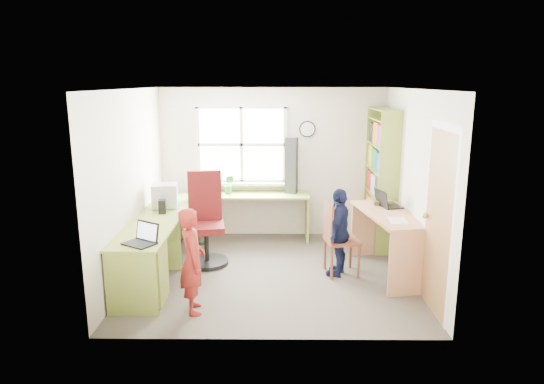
{
  "coord_description": "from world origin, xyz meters",
  "views": [
    {
      "loc": [
        0.05,
        -6.04,
        2.49
      ],
      "look_at": [
        0.0,
        0.25,
        1.05
      ],
      "focal_mm": 32.0,
      "sensor_mm": 36.0,
      "label": 1
    }
  ],
  "objects_px": {
    "laptop_left": "(143,239)",
    "person_navy": "(339,232)",
    "wooden_chair": "(337,236)",
    "crt_monitor": "(165,196)",
    "right_desk": "(392,230)",
    "bookshelf": "(381,182)",
    "l_desk": "(168,247)",
    "laptop_right": "(386,203)",
    "potted_plant": "(229,185)",
    "person_red": "(192,261)",
    "person_green": "(201,211)",
    "cd_tower": "(291,165)",
    "swivel_chair": "(206,224)"
  },
  "relations": [
    {
      "from": "l_desk",
      "to": "laptop_right",
      "type": "height_order",
      "value": "laptop_right"
    },
    {
      "from": "laptop_right",
      "to": "person_green",
      "type": "bearing_deg",
      "value": 60.25
    },
    {
      "from": "swivel_chair",
      "to": "crt_monitor",
      "type": "xyz_separation_m",
      "value": [
        -0.59,
        0.15,
        0.37
      ]
    },
    {
      "from": "bookshelf",
      "to": "crt_monitor",
      "type": "distance_m",
      "value": 3.22
    },
    {
      "from": "l_desk",
      "to": "swivel_chair",
      "type": "xyz_separation_m",
      "value": [
        0.39,
        0.69,
        0.09
      ]
    },
    {
      "from": "crt_monitor",
      "to": "person_green",
      "type": "bearing_deg",
      "value": 39.64
    },
    {
      "from": "bookshelf",
      "to": "right_desk",
      "type": "bearing_deg",
      "value": -94.23
    },
    {
      "from": "laptop_left",
      "to": "person_navy",
      "type": "height_order",
      "value": "person_navy"
    },
    {
      "from": "bookshelf",
      "to": "person_navy",
      "type": "distance_m",
      "value": 1.5
    },
    {
      "from": "l_desk",
      "to": "laptop_right",
      "type": "xyz_separation_m",
      "value": [
        2.86,
        0.62,
        0.43
      ]
    },
    {
      "from": "crt_monitor",
      "to": "laptop_right",
      "type": "height_order",
      "value": "crt_monitor"
    },
    {
      "from": "crt_monitor",
      "to": "person_navy",
      "type": "relative_size",
      "value": 0.33
    },
    {
      "from": "cd_tower",
      "to": "person_navy",
      "type": "bearing_deg",
      "value": -54.69
    },
    {
      "from": "bookshelf",
      "to": "cd_tower",
      "type": "height_order",
      "value": "bookshelf"
    },
    {
      "from": "wooden_chair",
      "to": "person_green",
      "type": "height_order",
      "value": "person_green"
    },
    {
      "from": "crt_monitor",
      "to": "person_navy",
      "type": "bearing_deg",
      "value": -21.59
    },
    {
      "from": "cd_tower",
      "to": "wooden_chair",
      "type": "bearing_deg",
      "value": -55.49
    },
    {
      "from": "l_desk",
      "to": "potted_plant",
      "type": "bearing_deg",
      "value": 70.03
    },
    {
      "from": "laptop_left",
      "to": "person_navy",
      "type": "xyz_separation_m",
      "value": [
        2.29,
        0.96,
        -0.22
      ]
    },
    {
      "from": "bookshelf",
      "to": "swivel_chair",
      "type": "xyz_separation_m",
      "value": [
        -2.57,
        -0.78,
        -0.45
      ]
    },
    {
      "from": "wooden_chair",
      "to": "right_desk",
      "type": "bearing_deg",
      "value": -6.13
    },
    {
      "from": "wooden_chair",
      "to": "person_red",
      "type": "bearing_deg",
      "value": -156.24
    },
    {
      "from": "potted_plant",
      "to": "person_red",
      "type": "relative_size",
      "value": 0.26
    },
    {
      "from": "swivel_chair",
      "to": "person_green",
      "type": "distance_m",
      "value": 0.64
    },
    {
      "from": "cd_tower",
      "to": "laptop_right",
      "type": "bearing_deg",
      "value": -28.65
    },
    {
      "from": "bookshelf",
      "to": "crt_monitor",
      "type": "xyz_separation_m",
      "value": [
        -3.16,
        -0.63,
        -0.08
      ]
    },
    {
      "from": "l_desk",
      "to": "swivel_chair",
      "type": "distance_m",
      "value": 0.8
    },
    {
      "from": "wooden_chair",
      "to": "crt_monitor",
      "type": "distance_m",
      "value": 2.46
    },
    {
      "from": "l_desk",
      "to": "crt_monitor",
      "type": "relative_size",
      "value": 7.68
    },
    {
      "from": "right_desk",
      "to": "laptop_left",
      "type": "height_order",
      "value": "laptop_left"
    },
    {
      "from": "wooden_chair",
      "to": "laptop_left",
      "type": "height_order",
      "value": "laptop_left"
    },
    {
      "from": "laptop_right",
      "to": "cd_tower",
      "type": "xyz_separation_m",
      "value": [
        -1.25,
        1.18,
        0.31
      ]
    },
    {
      "from": "l_desk",
      "to": "right_desk",
      "type": "xyz_separation_m",
      "value": [
        2.87,
        0.3,
        0.15
      ]
    },
    {
      "from": "laptop_right",
      "to": "potted_plant",
      "type": "xyz_separation_m",
      "value": [
        -2.24,
        1.09,
        0.02
      ]
    },
    {
      "from": "crt_monitor",
      "to": "person_navy",
      "type": "height_order",
      "value": "person_navy"
    },
    {
      "from": "bookshelf",
      "to": "cd_tower",
      "type": "xyz_separation_m",
      "value": [
        -1.35,
        0.33,
        0.19
      ]
    },
    {
      "from": "right_desk",
      "to": "bookshelf",
      "type": "relative_size",
      "value": 0.73
    },
    {
      "from": "right_desk",
      "to": "laptop_right",
      "type": "xyz_separation_m",
      "value": [
        -0.01,
        0.31,
        0.28
      ]
    },
    {
      "from": "swivel_chair",
      "to": "crt_monitor",
      "type": "bearing_deg",
      "value": 156.13
    },
    {
      "from": "cd_tower",
      "to": "person_red",
      "type": "height_order",
      "value": "cd_tower"
    },
    {
      "from": "right_desk",
      "to": "crt_monitor",
      "type": "bearing_deg",
      "value": 160.67
    },
    {
      "from": "wooden_chair",
      "to": "laptop_right",
      "type": "relative_size",
      "value": 2.35
    },
    {
      "from": "l_desk",
      "to": "laptop_right",
      "type": "bearing_deg",
      "value": 12.16
    },
    {
      "from": "bookshelf",
      "to": "potted_plant",
      "type": "xyz_separation_m",
      "value": [
        -2.34,
        0.23,
        -0.1
      ]
    },
    {
      "from": "right_desk",
      "to": "person_navy",
      "type": "height_order",
      "value": "person_navy"
    },
    {
      "from": "person_navy",
      "to": "bookshelf",
      "type": "bearing_deg",
      "value": 169.22
    },
    {
      "from": "bookshelf",
      "to": "person_red",
      "type": "bearing_deg",
      "value": -137.68
    },
    {
      "from": "l_desk",
      "to": "right_desk",
      "type": "relative_size",
      "value": 1.93
    },
    {
      "from": "wooden_chair",
      "to": "crt_monitor",
      "type": "bearing_deg",
      "value": 157.68
    },
    {
      "from": "crt_monitor",
      "to": "potted_plant",
      "type": "bearing_deg",
      "value": 38.48
    }
  ]
}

